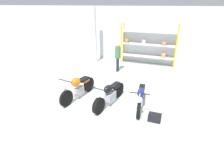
% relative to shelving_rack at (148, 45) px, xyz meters
% --- Properties ---
extents(ground_plane, '(30.00, 30.00, 0.00)m').
position_rel_shelving_rack_xyz_m(ground_plane, '(-0.53, -5.62, -1.32)').
color(ground_plane, silver).
extents(back_wall, '(30.00, 0.08, 3.60)m').
position_rel_shelving_rack_xyz_m(back_wall, '(-0.53, 0.37, 0.48)').
color(back_wall, silver).
rests_on(back_wall, ground_plane).
extents(shelving_rack, '(3.55, 0.63, 2.61)m').
position_rel_shelving_rack_xyz_m(shelving_rack, '(0.00, 0.00, 0.00)').
color(shelving_rack, yellow).
rests_on(shelving_rack, ground_plane).
extents(support_pillar, '(0.28, 0.28, 3.60)m').
position_rel_shelving_rack_xyz_m(support_pillar, '(-3.44, -0.77, 0.48)').
color(support_pillar, silver).
rests_on(support_pillar, ground_plane).
extents(motorcycle_orange, '(0.68, 2.17, 1.10)m').
position_rel_shelving_rack_xyz_m(motorcycle_orange, '(-1.90, -5.66, -0.80)').
color(motorcycle_orange, black).
rests_on(motorcycle_orange, ground_plane).
extents(motorcycle_black, '(0.70, 2.17, 1.01)m').
position_rel_shelving_rack_xyz_m(motorcycle_black, '(-0.48, -5.65, -0.90)').
color(motorcycle_black, black).
rests_on(motorcycle_black, ground_plane).
extents(motorcycle_blue, '(0.70, 2.07, 0.97)m').
position_rel_shelving_rack_xyz_m(motorcycle_blue, '(0.74, -5.45, -0.86)').
color(motorcycle_blue, black).
rests_on(motorcycle_blue, ground_plane).
extents(person_browsing, '(0.35, 0.35, 1.70)m').
position_rel_shelving_rack_xyz_m(person_browsing, '(-1.41, -1.91, -0.32)').
color(person_browsing, '#1E2338').
rests_on(person_browsing, ground_plane).
extents(toolbox, '(0.44, 0.26, 0.28)m').
position_rel_shelving_rack_xyz_m(toolbox, '(1.40, -6.16, -1.18)').
color(toolbox, black).
rests_on(toolbox, ground_plane).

